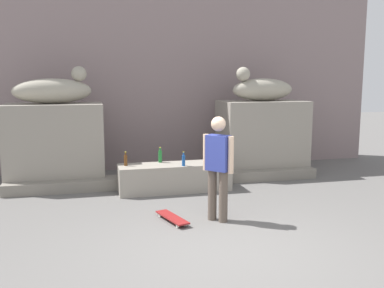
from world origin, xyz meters
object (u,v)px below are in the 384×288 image
object	(u,v)px
skateboard	(172,218)
bottle_brown	(126,160)
statue_reclining_left	(54,90)
bottle_blue	(184,160)
bottle_green	(160,156)
statue_reclining_right	(262,89)
skater	(218,164)

from	to	relation	value
skateboard	bottle_brown	bearing A→B (deg)	-0.70
bottle_brown	statue_reclining_left	bearing A→B (deg)	142.19
bottle_blue	bottle_green	bearing A→B (deg)	129.48
statue_reclining_left	skateboard	xyz separation A→B (m)	(1.89, -2.95, -1.95)
bottle_blue	bottle_green	xyz separation A→B (m)	(-0.38, 0.47, 0.01)
skateboard	bottle_blue	size ratio (longest dim) A/B	2.91
statue_reclining_right	skater	size ratio (longest dim) A/B	1.00
statue_reclining_right	skateboard	size ratio (longest dim) A/B	2.04
bottle_blue	bottle_brown	size ratio (longest dim) A/B	1.01
statue_reclining_left	skateboard	bearing A→B (deg)	-68.71
skater	skateboard	bearing A→B (deg)	36.70
bottle_blue	statue_reclining_right	bearing A→B (deg)	31.21
bottle_green	bottle_brown	bearing A→B (deg)	-166.20
skater	bottle_brown	size ratio (longest dim) A/B	5.98
statue_reclining_right	skater	world-z (taller)	statue_reclining_right
statue_reclining_right	bottle_blue	size ratio (longest dim) A/B	5.92
statue_reclining_left	statue_reclining_right	world-z (taller)	same
bottle_brown	skater	bearing A→B (deg)	-58.33
statue_reclining_left	skateboard	size ratio (longest dim) A/B	2.04
skater	bottle_brown	bearing A→B (deg)	-11.06
bottle_blue	bottle_green	world-z (taller)	bottle_green
statue_reclining_right	skateboard	xyz separation A→B (m)	(-2.72, -2.93, -1.95)
statue_reclining_left	bottle_brown	world-z (taller)	statue_reclining_left
statue_reclining_left	skateboard	distance (m)	4.00
skateboard	skater	bearing A→B (deg)	-117.25
statue_reclining_left	bottle_green	size ratio (longest dim) A/B	5.35
bottle_blue	bottle_green	distance (m)	0.60
statue_reclining_right	bottle_green	xyz separation A→B (m)	(-2.55, -0.85, -1.33)
statue_reclining_left	skater	size ratio (longest dim) A/B	1.01
skater	bottle_blue	size ratio (longest dim) A/B	5.90
skateboard	statue_reclining_left	bearing A→B (deg)	15.93
statue_reclining_left	statue_reclining_right	size ratio (longest dim) A/B	1.00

